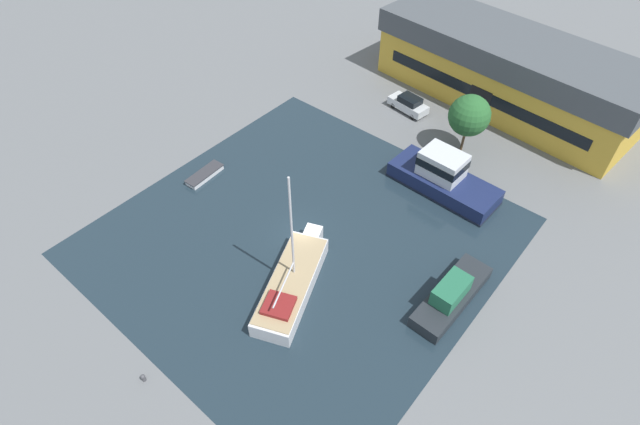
# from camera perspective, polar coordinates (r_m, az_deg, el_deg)

# --- Properties ---
(ground_plane) EXTENTS (440.00, 440.00, 0.00)m
(ground_plane) POSITION_cam_1_polar(r_m,az_deg,el_deg) (40.26, -2.01, -2.70)
(ground_plane) COLOR slate
(water_canal) EXTENTS (28.64, 29.18, 0.01)m
(water_canal) POSITION_cam_1_polar(r_m,az_deg,el_deg) (40.26, -2.01, -2.69)
(water_canal) COLOR #1E2D38
(water_canal) RESTS_ON ground
(warehouse_building) EXTENTS (28.36, 11.89, 7.24)m
(warehouse_building) POSITION_cam_1_polar(r_m,az_deg,el_deg) (56.64, 20.60, 14.93)
(warehouse_building) COLOR gold
(warehouse_building) RESTS_ON ground
(quay_tree_near_building) EXTENTS (3.81, 3.81, 5.89)m
(quay_tree_near_building) POSITION_cam_1_polar(r_m,az_deg,el_deg) (47.89, 16.70, 10.57)
(quay_tree_near_building) COLOR brown
(quay_tree_near_building) RESTS_ON ground
(parked_car) EXTENTS (4.48, 2.35, 1.71)m
(parked_car) POSITION_cam_1_polar(r_m,az_deg,el_deg) (54.01, 10.08, 12.13)
(parked_car) COLOR silver
(parked_car) RESTS_ON ground
(sailboat_moored) EXTENTS (6.07, 10.11, 10.47)m
(sailboat_moored) POSITION_cam_1_polar(r_m,az_deg,el_deg) (36.43, -3.19, -7.96)
(sailboat_moored) COLOR silver
(sailboat_moored) RESTS_ON water_canal
(motor_cruiser) EXTENTS (9.78, 4.12, 3.72)m
(motor_cruiser) POSITION_cam_1_polar(r_m,az_deg,el_deg) (44.60, 13.89, 3.94)
(motor_cruiser) COLOR #19234C
(motor_cruiser) RESTS_ON water_canal
(small_dinghy) EXTENTS (1.53, 3.84, 0.50)m
(small_dinghy) POSITION_cam_1_polar(r_m,az_deg,el_deg) (46.36, -13.05, 4.23)
(small_dinghy) COLOR white
(small_dinghy) RESTS_ON water_canal
(cabin_boat) EXTENTS (2.47, 7.63, 2.37)m
(cabin_boat) POSITION_cam_1_polar(r_m,az_deg,el_deg) (36.84, 14.78, -9.08)
(cabin_boat) COLOR #23282D
(cabin_boat) RESTS_ON water_canal
(mooring_bollard) EXTENTS (0.29, 0.29, 0.61)m
(mooring_bollard) POSITION_cam_1_polar(r_m,az_deg,el_deg) (34.89, -19.55, -17.36)
(mooring_bollard) COLOR #47474C
(mooring_bollard) RESTS_ON ground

